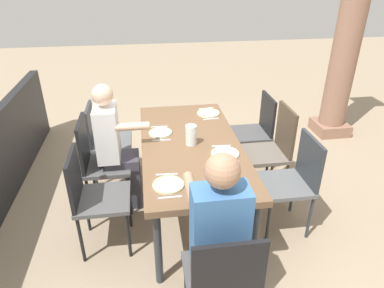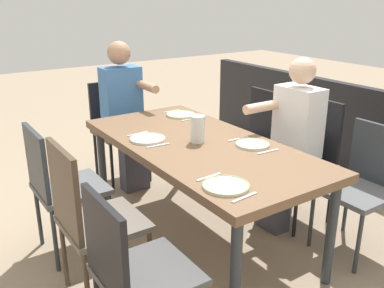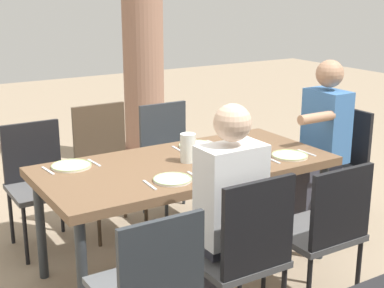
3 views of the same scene
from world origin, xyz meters
TOP-DOWN VIEW (x-y plane):
  - ground_plane at (0.00, 0.00)m, footprint 16.00×16.00m
  - dining_table at (0.00, 0.00)m, footprint 1.88×0.90m
  - chair_west_north at (-0.71, 0.87)m, footprint 0.44×0.44m
  - chair_west_south at (-0.71, -0.87)m, footprint 0.44×0.44m
  - chair_mid_north at (-0.18, 0.87)m, footprint 0.44×0.44m
  - chair_mid_south at (-0.18, -0.87)m, footprint 0.44×0.44m
  - chair_east_north at (0.37, 0.87)m, footprint 0.44×0.44m
  - chair_east_south at (0.37, -0.87)m, footprint 0.44×0.44m
  - chair_head_east at (1.36, 0.00)m, footprint 0.44×0.44m
  - diner_woman_green at (1.16, -0.00)m, footprint 0.49×0.35m
  - diner_man_white at (-0.18, -0.69)m, footprint 0.35×0.49m
  - patio_railing at (0.00, -1.87)m, footprint 4.28×0.10m
  - plate_0 at (-0.66, 0.29)m, footprint 0.25×0.25m
  - fork_0 at (-0.81, 0.29)m, footprint 0.03×0.17m
  - spoon_0 at (-0.51, 0.29)m, footprint 0.03×0.17m
  - plate_1 at (-0.25, -0.26)m, footprint 0.23×0.23m
  - fork_1 at (-0.40, -0.26)m, footprint 0.03×0.17m
  - spoon_1 at (-0.10, -0.26)m, footprint 0.02×0.17m
  - plate_2 at (0.24, 0.26)m, footprint 0.25×0.25m
  - fork_2 at (0.09, 0.26)m, footprint 0.03×0.17m
  - spoon_2 at (0.39, 0.26)m, footprint 0.03×0.17m
  - plate_3 at (0.64, -0.26)m, footprint 0.24×0.24m
  - fork_3 at (0.49, -0.26)m, footprint 0.02×0.17m
  - spoon_3 at (0.79, -0.26)m, footprint 0.02×0.17m
  - water_pitcher at (0.02, -0.00)m, footprint 0.10×0.10m

SIDE VIEW (x-z plane):
  - ground_plane at x=0.00m, z-range 0.00..0.00m
  - patio_railing at x=0.00m, z-range 0.00..0.90m
  - chair_west_north at x=-0.71m, z-range 0.07..0.96m
  - chair_west_south at x=-0.71m, z-range 0.07..0.95m
  - chair_east_north at x=0.37m, z-range 0.07..0.99m
  - chair_east_south at x=0.37m, z-range 0.08..0.99m
  - chair_head_east at x=1.36m, z-range 0.08..1.00m
  - chair_mid_south at x=-0.18m, z-range 0.07..1.02m
  - chair_mid_north at x=-0.18m, z-range 0.07..1.03m
  - dining_table at x=0.00m, z-range 0.31..1.05m
  - diner_man_white at x=-0.18m, z-range 0.04..1.32m
  - diner_woman_green at x=1.16m, z-range 0.05..1.36m
  - fork_0 at x=-0.81m, z-range 0.75..0.75m
  - spoon_0 at x=-0.51m, z-range 0.75..0.75m
  - fork_1 at x=-0.40m, z-range 0.75..0.75m
  - spoon_1 at x=-0.10m, z-range 0.75..0.75m
  - fork_2 at x=0.09m, z-range 0.75..0.75m
  - spoon_2 at x=0.39m, z-range 0.75..0.75m
  - fork_3 at x=0.49m, z-range 0.75..0.75m
  - spoon_3 at x=0.79m, z-range 0.75..0.75m
  - plate_0 at x=-0.66m, z-range 0.75..0.76m
  - plate_2 at x=0.24m, z-range 0.75..0.76m
  - plate_3 at x=0.64m, z-range 0.75..0.76m
  - plate_1 at x=-0.25m, z-range 0.75..0.76m
  - water_pitcher at x=0.02m, z-range 0.74..0.92m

